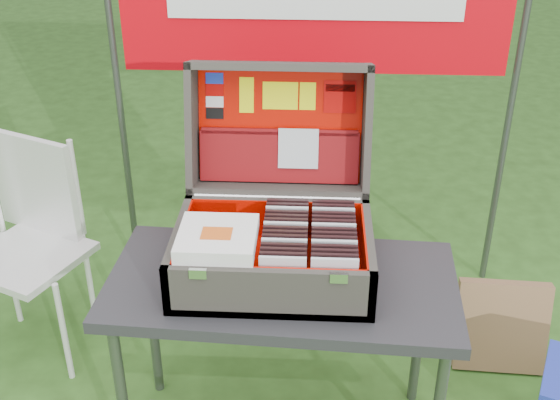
# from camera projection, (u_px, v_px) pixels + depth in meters

# --- Properties ---
(table) EXTENTS (1.13, 0.61, 0.69)m
(table) POSITION_uv_depth(u_px,v_px,m) (282.00, 363.00, 2.38)
(table) COLOR #272728
(table) RESTS_ON ground
(table_top) EXTENTS (1.13, 0.61, 0.04)m
(table_top) POSITION_uv_depth(u_px,v_px,m) (282.00, 285.00, 2.23)
(table_top) COLOR #272728
(table_top) RESTS_ON ground
(table_leg_bl) EXTENTS (0.04, 0.04, 0.65)m
(table_leg_bl) POSITION_uv_depth(u_px,v_px,m) (153.00, 322.00, 2.61)
(table_leg_bl) COLOR #59595B
(table_leg_bl) RESTS_ON ground
(table_leg_br) EXTENTS (0.04, 0.04, 0.65)m
(table_leg_br) POSITION_uv_depth(u_px,v_px,m) (419.00, 331.00, 2.56)
(table_leg_br) COLOR #59595B
(table_leg_br) RESTS_ON ground
(suitcase) EXTENTS (0.62, 0.60, 0.57)m
(suitcase) POSITION_uv_depth(u_px,v_px,m) (274.00, 188.00, 2.15)
(suitcase) COLOR #433E37
(suitcase) RESTS_ON table
(suitcase_base_bottom) EXTENTS (0.62, 0.44, 0.02)m
(suitcase_base_bottom) POSITION_uv_depth(u_px,v_px,m) (273.00, 273.00, 2.23)
(suitcase_base_bottom) COLOR #433E37
(suitcase_base_bottom) RESTS_ON table_top
(suitcase_base_wall_front) EXTENTS (0.62, 0.02, 0.17)m
(suitcase_base_wall_front) POSITION_uv_depth(u_px,v_px,m) (269.00, 294.00, 2.01)
(suitcase_base_wall_front) COLOR #433E37
(suitcase_base_wall_front) RESTS_ON table_top
(suitcase_base_wall_back) EXTENTS (0.62, 0.02, 0.17)m
(suitcase_base_wall_back) POSITION_uv_depth(u_px,v_px,m) (277.00, 221.00, 2.38)
(suitcase_base_wall_back) COLOR #433E37
(suitcase_base_wall_back) RESTS_ON table_top
(suitcase_base_wall_left) EXTENTS (0.02, 0.44, 0.17)m
(suitcase_base_wall_left) POSITION_uv_depth(u_px,v_px,m) (179.00, 252.00, 2.21)
(suitcase_base_wall_left) COLOR #433E37
(suitcase_base_wall_left) RESTS_ON table_top
(suitcase_base_wall_right) EXTENTS (0.02, 0.44, 0.17)m
(suitcase_base_wall_right) POSITION_uv_depth(u_px,v_px,m) (368.00, 257.00, 2.18)
(suitcase_base_wall_right) COLOR #433E37
(suitcase_base_wall_right) RESTS_ON table_top
(suitcase_liner_floor) EXTENTS (0.57, 0.39, 0.01)m
(suitcase_liner_floor) POSITION_uv_depth(u_px,v_px,m) (273.00, 269.00, 2.22)
(suitcase_liner_floor) COLOR red
(suitcase_liner_floor) RESTS_ON suitcase_base_bottom
(suitcase_latch_left) EXTENTS (0.05, 0.01, 0.03)m
(suitcase_latch_left) POSITION_uv_depth(u_px,v_px,m) (198.00, 274.00, 1.97)
(suitcase_latch_left) COLOR silver
(suitcase_latch_left) RESTS_ON suitcase_base_wall_front
(suitcase_latch_right) EXTENTS (0.05, 0.01, 0.03)m
(suitcase_latch_right) POSITION_uv_depth(u_px,v_px,m) (339.00, 278.00, 1.96)
(suitcase_latch_right) COLOR silver
(suitcase_latch_right) RESTS_ON suitcase_base_wall_front
(suitcase_hinge) EXTENTS (0.56, 0.02, 0.02)m
(suitcase_hinge) POSITION_uv_depth(u_px,v_px,m) (277.00, 198.00, 2.35)
(suitcase_hinge) COLOR silver
(suitcase_hinge) RESTS_ON suitcase_base_wall_back
(suitcase_lid_back) EXTENTS (0.62, 0.14, 0.43)m
(suitcase_lid_back) POSITION_uv_depth(u_px,v_px,m) (280.00, 126.00, 2.44)
(suitcase_lid_back) COLOR #433E37
(suitcase_lid_back) RESTS_ON suitcase_base_wall_back
(suitcase_lid_rim_far) EXTENTS (0.62, 0.17, 0.07)m
(suitcase_lid_rim_far) POSITION_uv_depth(u_px,v_px,m) (280.00, 66.00, 2.32)
(suitcase_lid_rim_far) COLOR #433E37
(suitcase_lid_rim_far) RESTS_ON suitcase_lid_back
(suitcase_lid_rim_near) EXTENTS (0.62, 0.17, 0.07)m
(suitcase_lid_rim_near) POSITION_uv_depth(u_px,v_px,m) (278.00, 188.00, 2.42)
(suitcase_lid_rim_near) COLOR #433E37
(suitcase_lid_rim_near) RESTS_ON suitcase_lid_back
(suitcase_lid_rim_left) EXTENTS (0.02, 0.27, 0.47)m
(suitcase_lid_rim_left) POSITION_uv_depth(u_px,v_px,m) (192.00, 127.00, 2.39)
(suitcase_lid_rim_left) COLOR #433E37
(suitcase_lid_rim_left) RESTS_ON suitcase_lid_back
(suitcase_lid_rim_right) EXTENTS (0.02, 0.27, 0.47)m
(suitcase_lid_rim_right) POSITION_uv_depth(u_px,v_px,m) (367.00, 130.00, 2.36)
(suitcase_lid_rim_right) COLOR #433E37
(suitcase_lid_rim_right) RESTS_ON suitcase_lid_back
(suitcase_lid_liner) EXTENTS (0.56, 0.11, 0.38)m
(suitcase_lid_liner) POSITION_uv_depth(u_px,v_px,m) (280.00, 126.00, 2.43)
(suitcase_lid_liner) COLOR red
(suitcase_lid_liner) RESTS_ON suitcase_lid_back
(suitcase_liner_wall_front) EXTENTS (0.57, 0.01, 0.14)m
(suitcase_liner_wall_front) POSITION_uv_depth(u_px,v_px,m) (269.00, 288.00, 2.02)
(suitcase_liner_wall_front) COLOR red
(suitcase_liner_wall_front) RESTS_ON suitcase_base_bottom
(suitcase_liner_wall_back) EXTENTS (0.57, 0.01, 0.14)m
(suitcase_liner_wall_back) POSITION_uv_depth(u_px,v_px,m) (277.00, 220.00, 2.36)
(suitcase_liner_wall_back) COLOR red
(suitcase_liner_wall_back) RESTS_ON suitcase_base_bottom
(suitcase_liner_wall_left) EXTENTS (0.01, 0.39, 0.14)m
(suitcase_liner_wall_left) POSITION_uv_depth(u_px,v_px,m) (184.00, 249.00, 2.20)
(suitcase_liner_wall_left) COLOR red
(suitcase_liner_wall_left) RESTS_ON suitcase_base_bottom
(suitcase_liner_wall_right) EXTENTS (0.01, 0.39, 0.14)m
(suitcase_liner_wall_right) POSITION_uv_depth(u_px,v_px,m) (363.00, 254.00, 2.17)
(suitcase_liner_wall_right) COLOR red
(suitcase_liner_wall_right) RESTS_ON suitcase_base_bottom
(suitcase_lid_pocket) EXTENTS (0.55, 0.08, 0.18)m
(suitcase_lid_pocket) POSITION_uv_depth(u_px,v_px,m) (279.00, 157.00, 2.43)
(suitcase_lid_pocket) COLOR maroon
(suitcase_lid_pocket) RESTS_ON suitcase_lid_liner
(suitcase_pocket_edge) EXTENTS (0.54, 0.02, 0.02)m
(suitcase_pocket_edge) POSITION_uv_depth(u_px,v_px,m) (279.00, 132.00, 2.41)
(suitcase_pocket_edge) COLOR maroon
(suitcase_pocket_edge) RESTS_ON suitcase_lid_pocket
(suitcase_pocket_cd) EXTENTS (0.14, 0.05, 0.14)m
(suitcase_pocket_cd) POSITION_uv_depth(u_px,v_px,m) (298.00, 149.00, 2.41)
(suitcase_pocket_cd) COLOR silver
(suitcase_pocket_cd) RESTS_ON suitcase_lid_pocket
(lid_sticker_cc_a) EXTENTS (0.06, 0.01, 0.04)m
(lid_sticker_cc_a) POSITION_uv_depth(u_px,v_px,m) (214.00, 78.00, 2.39)
(lid_sticker_cc_a) COLOR #1933B2
(lid_sticker_cc_a) RESTS_ON suitcase_lid_liner
(lid_sticker_cc_b) EXTENTS (0.06, 0.01, 0.04)m
(lid_sticker_cc_b) POSITION_uv_depth(u_px,v_px,m) (215.00, 90.00, 2.40)
(lid_sticker_cc_b) COLOR #B30301
(lid_sticker_cc_b) RESTS_ON suitcase_lid_liner
(lid_sticker_cc_c) EXTENTS (0.06, 0.01, 0.04)m
(lid_sticker_cc_c) POSITION_uv_depth(u_px,v_px,m) (215.00, 102.00, 2.41)
(lid_sticker_cc_c) COLOR white
(lid_sticker_cc_c) RESTS_ON suitcase_lid_liner
(lid_sticker_cc_d) EXTENTS (0.06, 0.01, 0.04)m
(lid_sticker_cc_d) POSITION_uv_depth(u_px,v_px,m) (215.00, 113.00, 2.42)
(lid_sticker_cc_d) COLOR black
(lid_sticker_cc_d) RESTS_ON suitcase_lid_liner
(lid_card_neon_tall) EXTENTS (0.05, 0.03, 0.12)m
(lid_card_neon_tall) POSITION_uv_depth(u_px,v_px,m) (247.00, 95.00, 2.40)
(lid_card_neon_tall) COLOR #E9EA0C
(lid_card_neon_tall) RESTS_ON suitcase_lid_liner
(lid_card_neon_main) EXTENTS (0.12, 0.03, 0.09)m
(lid_card_neon_main) POSITION_uv_depth(u_px,v_px,m) (280.00, 96.00, 2.40)
(lid_card_neon_main) COLOR #E9EA0C
(lid_card_neon_main) RESTS_ON suitcase_lid_liner
(lid_card_neon_small) EXTENTS (0.06, 0.03, 0.09)m
(lid_card_neon_small) POSITION_uv_depth(u_px,v_px,m) (308.00, 96.00, 2.39)
(lid_card_neon_small) COLOR #E9EA0C
(lid_card_neon_small) RESTS_ON suitcase_lid_liner
(lid_sticker_band) EXTENTS (0.11, 0.03, 0.11)m
(lid_sticker_band) POSITION_uv_depth(u_px,v_px,m) (340.00, 97.00, 2.39)
(lid_sticker_band) COLOR #B30301
(lid_sticker_band) RESTS_ON suitcase_lid_liner
(lid_sticker_band_bar) EXTENTS (0.10, 0.01, 0.02)m
(lid_sticker_band_bar) POSITION_uv_depth(u_px,v_px,m) (340.00, 88.00, 2.38)
(lid_sticker_band_bar) COLOR black
(lid_sticker_band_bar) RESTS_ON suitcase_lid_liner
(cd_left_0) EXTENTS (0.14, 0.01, 0.16)m
(cd_left_0) POSITION_uv_depth(u_px,v_px,m) (283.00, 280.00, 2.03)
(cd_left_0) COLOR silver
(cd_left_0) RESTS_ON suitcase_liner_floor
(cd_left_1) EXTENTS (0.14, 0.01, 0.16)m
(cd_left_1) POSITION_uv_depth(u_px,v_px,m) (283.00, 275.00, 2.05)
(cd_left_1) COLOR black
(cd_left_1) RESTS_ON suitcase_liner_floor
(cd_left_2) EXTENTS (0.14, 0.01, 0.16)m
(cd_left_2) POSITION_uv_depth(u_px,v_px,m) (283.00, 270.00, 2.07)
(cd_left_2) COLOR black
(cd_left_2) RESTS_ON suitcase_liner_floor
(cd_left_3) EXTENTS (0.14, 0.01, 0.16)m
(cd_left_3) POSITION_uv_depth(u_px,v_px,m) (284.00, 266.00, 2.09)
(cd_left_3) COLOR black
(cd_left_3) RESTS_ON suitcase_liner_floor
(cd_left_4) EXTENTS (0.14, 0.01, 0.16)m
(cd_left_4) POSITION_uv_depth(u_px,v_px,m) (284.00, 261.00, 2.11)
(cd_left_4) COLOR silver
(cd_left_4) RESTS_ON suitcase_liner_floor
(cd_left_5) EXTENTS (0.14, 0.01, 0.16)m
(cd_left_5) POSITION_uv_depth(u_px,v_px,m) (285.00, 257.00, 2.14)
(cd_left_5) COLOR black
(cd_left_5) RESTS_ON suitcase_liner_floor
(cd_left_6) EXTENTS (0.14, 0.01, 0.16)m
(cd_left_6) POSITION_uv_depth(u_px,v_px,m) (285.00, 252.00, 2.16)
(cd_left_6) COLOR black
(cd_left_6) RESTS_ON suitcase_liner_floor
(cd_left_7) EXTENTS (0.14, 0.01, 0.16)m
(cd_left_7) POSITION_uv_depth(u_px,v_px,m) (285.00, 248.00, 2.18)
(cd_left_7) COLOR black
(cd_left_7) RESTS_ON suitcase_liner_floor
(cd_left_8) EXTENTS (0.14, 0.01, 0.16)m
(cd_left_8) POSITION_uv_depth(u_px,v_px,m) (286.00, 244.00, 2.20)
(cd_left_8) COLOR silver
(cd_left_8) RESTS_ON suitcase_liner_floor
(cd_left_9) EXTENTS (0.14, 0.01, 0.16)m
(cd_left_9) POSITION_uv_depth(u_px,v_px,m) (286.00, 240.00, 2.22)
(cd_left_9) COLOR black
(cd_left_9) RESTS_ON suitcase_liner_floor
(cd_left_10) EXTENTS (0.14, 0.01, 0.16)m
(cd_left_10) POSITION_uv_depth(u_px,v_px,m) (286.00, 236.00, 2.24)
(cd_left_10) COLOR black
(cd_left_10) RESTS_ON suitcase_liner_floor
(cd_left_11) EXTENTS (0.14, 0.01, 0.16)m
(cd_left_11) POSITION_uv_depth(u_px,v_px,m) (287.00, 232.00, 2.26)
(cd_left_11) COLOR black
(cd_left_11) RESTS_ON suitcase_liner_floor
(cd_left_12) EXTENTS (0.14, 0.01, 0.16)m
(cd_left_12) POSITION_uv_depth(u_px,v_px,m) (287.00, 228.00, 2.28)
(cd_left_12) COLOR silver
(cd_left_12) RESTS_ON suitcase_liner_floor
(cd_left_13) EXTENTS (0.14, 0.01, 0.16)m
(cd_left_13) POSITION_uv_depth(u_px,v_px,m) (287.00, 224.00, 2.31)
(cd_left_13) COLOR black
(cd_left_13) RESTS_ON suitcase_liner_floor
(cd_left_14) EXTENTS (0.14, 0.01, 0.16)m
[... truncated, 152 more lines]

